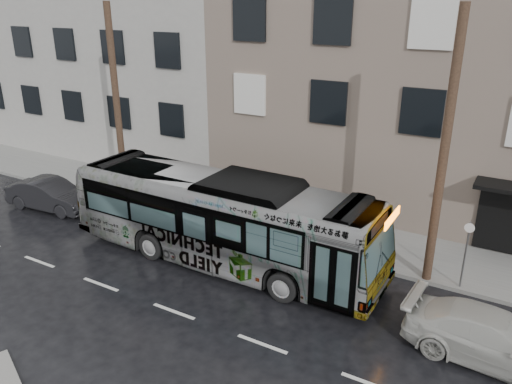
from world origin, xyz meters
TOP-DOWN VIEW (x-y plane):
  - ground at (0.00, 0.00)m, footprint 120.00×120.00m
  - sidewalk at (0.00, 4.90)m, footprint 90.00×3.60m
  - building_taupe at (5.00, 12.70)m, footprint 20.00×12.00m
  - building_grey at (-18.00, 14.20)m, footprint 26.00×15.00m
  - utility_pole_front at (6.50, 3.30)m, footprint 0.30×0.30m
  - utility_pole_rear at (-7.50, 3.30)m, footprint 0.30×0.30m
  - sign_post at (7.60, 3.30)m, footprint 0.06×0.06m
  - bus at (-0.50, 1.04)m, footprint 12.25×3.00m
  - white_sedan at (8.95, 0.03)m, footprint 4.91×2.24m
  - dark_sedan at (-10.17, 1.19)m, footprint 4.46×1.95m

SIDE VIEW (x-z plane):
  - ground at x=0.00m, z-range 0.00..0.00m
  - sidewalk at x=0.00m, z-range 0.00..0.15m
  - white_sedan at x=8.95m, z-range 0.00..1.39m
  - dark_sedan at x=-10.17m, z-range 0.00..1.42m
  - sign_post at x=7.60m, z-range 0.15..2.55m
  - bus at x=-0.50m, z-range 0.00..3.40m
  - utility_pole_front at x=6.50m, z-range 0.15..9.15m
  - utility_pole_rear at x=-7.50m, z-range 0.15..9.15m
  - building_taupe at x=5.00m, z-range 0.00..11.00m
  - building_grey at x=-18.00m, z-range 0.00..16.00m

